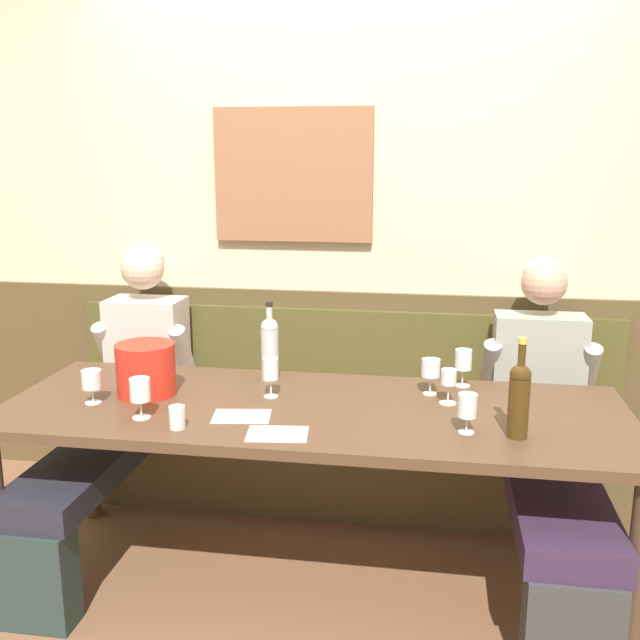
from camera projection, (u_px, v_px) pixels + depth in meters
ground_plane at (308, 600)px, 2.83m from camera, size 6.80×6.80×0.02m
room_wall_back at (345, 215)px, 3.56m from camera, size 6.80×0.12×2.80m
wood_wainscot_panel at (343, 390)px, 3.71m from camera, size 6.80×0.03×1.03m
wall_bench at (337, 448)px, 3.56m from camera, size 2.70×0.42×0.94m
dining_table at (312, 424)px, 2.80m from camera, size 2.40×0.87×0.75m
person_center_right_seat at (120, 394)px, 3.28m from camera, size 0.47×1.31×1.28m
person_left_seat at (548, 427)px, 2.97m from camera, size 0.51×1.30×1.26m
ice_bucket at (146, 369)px, 2.90m from camera, size 0.24×0.24×0.21m
wine_bottle_green_tall at (270, 346)px, 3.08m from camera, size 0.08×0.08×0.34m
wine_bottle_clear_water at (519, 397)px, 2.45m from camera, size 0.07×0.07×0.35m
wine_glass_by_bottle at (431, 369)px, 2.90m from camera, size 0.07×0.07×0.15m
wine_glass_center_front at (467, 408)px, 2.50m from camera, size 0.07×0.07×0.14m
wine_glass_mid_right at (463, 362)px, 3.00m from camera, size 0.07×0.07×0.16m
wine_glass_mid_left at (140, 391)px, 2.63m from camera, size 0.08×0.08×0.15m
wine_glass_left_end at (271, 371)px, 2.86m from camera, size 0.06×0.06×0.16m
wine_glass_center_rear at (449, 380)px, 2.79m from camera, size 0.07×0.07×0.14m
wine_glass_right_end at (92, 381)px, 2.79m from camera, size 0.08×0.08×0.13m
water_tumbler_right at (177, 417)px, 2.55m from camera, size 0.06×0.06×0.08m
tasting_sheet_left_guest at (242, 416)px, 2.67m from camera, size 0.23×0.18×0.00m
tasting_sheet_right_guest at (277, 434)px, 2.50m from camera, size 0.23×0.17×0.00m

